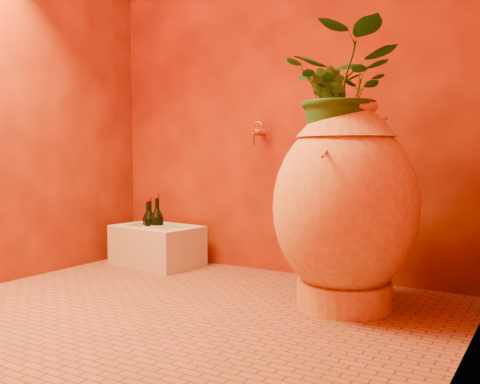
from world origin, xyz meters
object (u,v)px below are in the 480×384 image
Objects in this scene: amphora at (345,206)px; wall_tap at (257,132)px; wine_bottle_a at (150,228)px; wine_bottle_c at (148,227)px; stone_basin at (157,246)px; wine_bottle_b at (157,227)px.

wall_tap is at bearing 147.88° from amphora.
wall_tap reaches higher than wine_bottle_a.
wine_bottle_c is (-0.08, 0.07, -0.01)m from wine_bottle_a.
wall_tap is (0.70, 0.23, 0.63)m from wine_bottle_a.
wine_bottle_a is at bearing -100.36° from stone_basin.
wine_bottle_b is 1.14× the size of wine_bottle_c.
amphora is at bearing -11.73° from wine_bottle_c.
wine_bottle_b is (-1.39, 0.24, -0.23)m from amphora.
wall_tap is at bearing 20.84° from wine_bottle_b.
wine_bottle_a is at bearing 170.34° from amphora.
amphora is 6.43× the size of wall_tap.
wine_bottle_b is 0.91m from wall_tap.
wine_bottle_c is at bearing 168.27° from amphora.
wine_bottle_b is 0.17m from wine_bottle_c.
amphora is 1.50m from wine_bottle_a.
wine_bottle_c is at bearing 173.27° from stone_basin.
wine_bottle_b reaches higher than stone_basin.
wine_bottle_c is 1.93× the size of wall_tap.
wine_bottle_b is (0.06, -0.07, 0.14)m from stone_basin.
amphora reaches higher than wine_bottle_b.
wine_bottle_a is 0.07m from wine_bottle_b.
wall_tap reaches higher than stone_basin.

